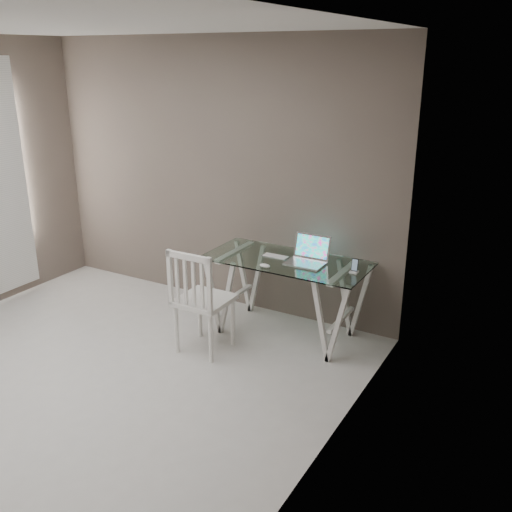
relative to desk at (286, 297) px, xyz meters
The scene contains 7 objects.
room 2.51m from the desk, 120.80° to the right, with size 4.50×4.52×2.71m.
desk is the anchor object (origin of this frame).
chair 0.86m from the desk, 125.54° to the right, with size 0.45×0.45×0.97m.
laptop 0.46m from the desk, 12.22° to the left, with size 0.34×0.30×0.23m.
keyboard 0.39m from the desk, 168.19° to the left, with size 0.25×0.11×0.01m, color silver.
mouse 0.47m from the desk, 106.71° to the right, with size 0.10×0.06×0.03m, color white.
phone_dock 0.76m from the desk, ahead, with size 0.07×0.07×0.12m.
Camera 1 is at (3.19, -2.52, 2.50)m, focal length 40.00 mm.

